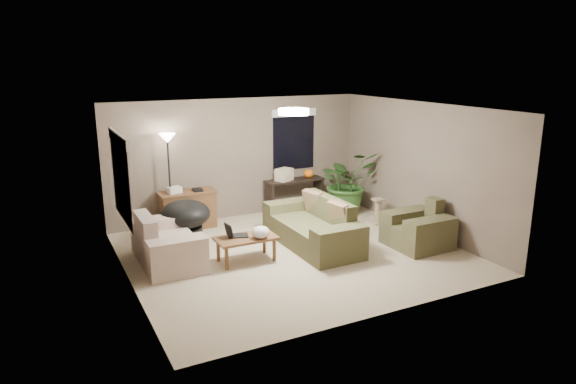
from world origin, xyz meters
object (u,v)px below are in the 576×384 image
console_table (294,193)px  papasan_chair (185,218)px  coffee_table (246,241)px  floor_lamp (168,150)px  desk (188,210)px  armchair (418,230)px  main_sofa (314,229)px  cat_scratching_post (378,212)px  houseplant (347,189)px  loveseat (166,246)px

console_table → papasan_chair: 2.77m
coffee_table → console_table: (2.01, 2.12, 0.08)m
papasan_chair → floor_lamp: bearing=92.9°
console_table → floor_lamp: (-2.69, 0.04, 1.16)m
desk → armchair: bearing=-40.4°
desk → papasan_chair: bearing=-108.8°
console_table → armchair: bearing=-70.6°
main_sofa → desk: 2.63m
console_table → desk: bearing=179.6°
armchair → cat_scratching_post: (0.20, 1.47, -0.08)m
papasan_chair → houseplant: size_ratio=0.77×
houseplant → papasan_chair: bearing=-176.0°
houseplant → cat_scratching_post: bearing=-76.2°
main_sofa → console_table: bearing=72.3°
desk → console_table: 2.37m
houseplant → cat_scratching_post: (0.21, -0.84, -0.32)m
main_sofa → console_table: (0.62, 1.94, 0.14)m
armchair → floor_lamp: size_ratio=0.52×
loveseat → desk: loveseat is taller
main_sofa → cat_scratching_post: bearing=16.7°
coffee_table → floor_lamp: bearing=107.6°
coffee_table → floor_lamp: 2.58m
armchair → console_table: bearing=109.4°
main_sofa → armchair: size_ratio=2.20×
coffee_table → console_table: bearing=46.5°
papasan_chair → desk: bearing=71.2°
coffee_table → main_sofa: bearing=7.3°
loveseat → coffee_table: bearing=-23.9°
floor_lamp → main_sofa: bearing=-43.6°
main_sofa → cat_scratching_post: 1.91m
loveseat → papasan_chair: bearing=54.2°
main_sofa → papasan_chair: 2.34m
loveseat → armchair: bearing=-16.8°
armchair → papasan_chair: size_ratio=0.95×
desk → papasan_chair: (-0.28, -0.82, 0.09)m
floor_lamp → loveseat: bearing=-107.8°
cat_scratching_post → armchair: bearing=-97.8°
houseplant → main_sofa: bearing=-139.3°
armchair → console_table: 3.04m
coffee_table → desk: (-0.36, 2.13, 0.02)m
armchair → papasan_chair: 4.20m
armchair → cat_scratching_post: size_ratio=2.00×
coffee_table → floor_lamp: floor_lamp is taller
console_table → floor_lamp: floor_lamp is taller
coffee_table → cat_scratching_post: cat_scratching_post is taller
desk → floor_lamp: 1.26m
loveseat → coffee_table: 1.32m
console_table → houseplant: houseplant is taller
coffee_table → cat_scratching_post: size_ratio=2.00×
loveseat → cat_scratching_post: size_ratio=3.20×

